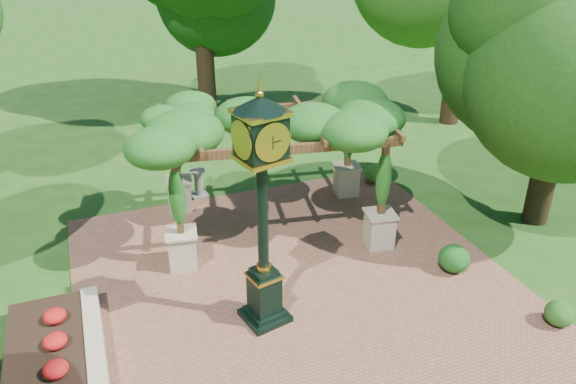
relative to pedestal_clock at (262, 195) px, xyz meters
name	(u,v)px	position (x,y,z in m)	size (l,w,h in m)	color
ground	(331,337)	(1.10, -1.01, -3.04)	(120.00, 120.00, 0.00)	#1E4714
brick_plaza	(312,307)	(1.10, -0.01, -3.02)	(10.00, 12.00, 0.04)	brown
border_wall	(98,371)	(-3.50, -0.51, -2.84)	(0.35, 5.00, 0.40)	#C6B793
flower_bed	(47,384)	(-4.40, -0.51, -2.86)	(1.50, 5.00, 0.36)	red
pedestal_clock	(262,195)	(0.00, 0.00, 0.00)	(1.20, 1.20, 5.08)	black
pergola	(273,124)	(1.51, 3.68, 0.00)	(6.41, 4.62, 3.69)	#BFB58E
sundial	(199,185)	(-0.03, 6.23, -2.65)	(0.54, 0.54, 0.89)	gray
shrub_front	(559,313)	(5.78, -2.41, -2.72)	(0.61, 0.61, 0.55)	#215117
shrub_mid	(454,258)	(4.88, 0.07, -2.66)	(0.76, 0.76, 0.68)	#154B15
shrub_back	(374,173)	(5.48, 5.17, -2.69)	(0.68, 0.68, 0.61)	#34691E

